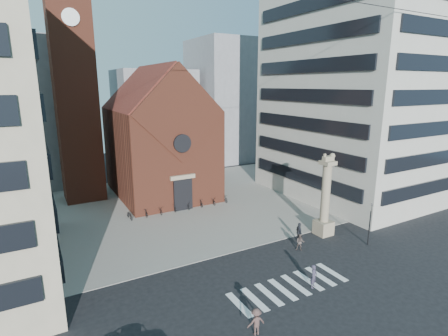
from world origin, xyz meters
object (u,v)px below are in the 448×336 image
(lion_column, at_px, (325,203))
(pedestrian_2, at_px, (299,232))
(traffic_light, at_px, (370,223))
(pedestrian_0, at_px, (314,276))
(scooter_0, at_px, (130,215))
(pedestrian_1, at_px, (300,242))

(lion_column, bearing_deg, pedestrian_2, 180.00)
(pedestrian_2, bearing_deg, traffic_light, -109.92)
(pedestrian_0, distance_m, pedestrian_2, 8.24)
(pedestrian_0, xyz_separation_m, pedestrian_2, (4.52, 6.90, 0.03))
(pedestrian_2, distance_m, scooter_0, 19.37)
(lion_column, relative_size, scooter_0, 4.76)
(lion_column, relative_size, pedestrian_1, 5.33)
(traffic_light, distance_m, pedestrian_0, 10.33)
(pedestrian_2, height_order, scooter_0, pedestrian_2)
(lion_column, height_order, pedestrian_1, lion_column)
(lion_column, distance_m, pedestrian_1, 5.52)
(traffic_light, xyz_separation_m, scooter_0, (-18.65, 18.03, -1.76))
(pedestrian_1, xyz_separation_m, scooter_0, (-12.10, 15.64, -0.28))
(pedestrian_2, relative_size, scooter_0, 1.06)
(pedestrian_1, relative_size, pedestrian_2, 0.85)
(scooter_0, bearing_deg, traffic_light, -47.36)
(traffic_light, relative_size, scooter_0, 2.36)
(lion_column, bearing_deg, traffic_light, -63.54)
(scooter_0, bearing_deg, pedestrian_2, -49.77)
(pedestrian_2, xyz_separation_m, scooter_0, (-13.34, 14.03, -0.43))
(lion_column, height_order, pedestrian_2, lion_column)
(lion_column, bearing_deg, pedestrian_0, -138.64)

